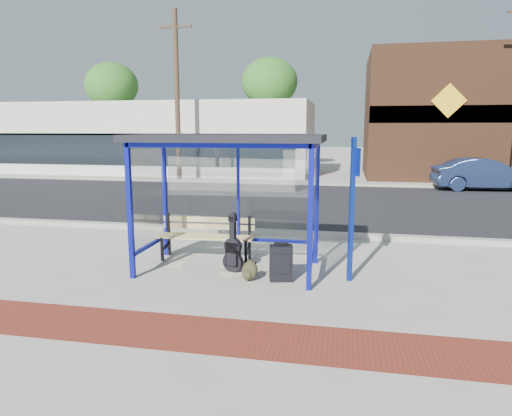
% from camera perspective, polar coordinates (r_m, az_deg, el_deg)
% --- Properties ---
extents(ground, '(120.00, 120.00, 0.00)m').
position_cam_1_polar(ground, '(8.33, -3.39, -7.74)').
color(ground, '#B2ADA0').
rests_on(ground, ground).
extents(brick_paver_strip, '(60.00, 1.00, 0.01)m').
position_cam_1_polar(brick_paver_strip, '(6.01, -9.87, -14.95)').
color(brick_paver_strip, maroon).
rests_on(brick_paver_strip, ground).
extents(curb_near, '(60.00, 0.25, 0.12)m').
position_cam_1_polar(curb_near, '(11.04, 0.41, -3.00)').
color(curb_near, gray).
rests_on(curb_near, ground).
extents(street_asphalt, '(60.00, 10.00, 0.00)m').
position_cam_1_polar(street_asphalt, '(16.00, 3.85, 0.78)').
color(street_asphalt, black).
rests_on(street_asphalt, ground).
extents(curb_far, '(60.00, 0.25, 0.12)m').
position_cam_1_polar(curb_far, '(21.02, 5.67, 3.07)').
color(curb_far, gray).
rests_on(curb_far, ground).
extents(far_sidewalk, '(60.00, 4.00, 0.01)m').
position_cam_1_polar(far_sidewalk, '(22.90, 6.14, 3.47)').
color(far_sidewalk, '#B2ADA0').
rests_on(far_sidewalk, ground).
extents(bus_shelter, '(3.30, 1.80, 2.42)m').
position_cam_1_polar(bus_shelter, '(8.02, -3.41, 6.67)').
color(bus_shelter, '#0D1499').
rests_on(bus_shelter, ground).
extents(storefront_white, '(18.00, 6.04, 4.00)m').
position_cam_1_polar(storefront_white, '(27.94, -12.12, 8.55)').
color(storefront_white, silver).
rests_on(storefront_white, ground).
extents(storefront_brown, '(10.00, 7.08, 6.40)m').
position_cam_1_polar(storefront_brown, '(26.85, 24.55, 10.42)').
color(storefront_brown, '#59331E').
rests_on(storefront_brown, ground).
extents(tree_left, '(3.60, 3.60, 7.03)m').
position_cam_1_polar(tree_left, '(33.86, -17.60, 14.35)').
color(tree_left, '#4C3826').
rests_on(tree_left, ground).
extents(tree_mid, '(3.60, 3.60, 7.03)m').
position_cam_1_polar(tree_mid, '(30.24, 1.71, 15.39)').
color(tree_mid, '#4C3826').
rests_on(tree_mid, ground).
extents(utility_pole_west, '(1.60, 0.24, 8.00)m').
position_cam_1_polar(utility_pole_west, '(22.61, -9.84, 13.72)').
color(utility_pole_west, '#4C3826').
rests_on(utility_pole_west, ground).
extents(bench, '(1.86, 0.52, 0.87)m').
position_cam_1_polar(bench, '(8.93, -6.18, -3.29)').
color(bench, black).
rests_on(bench, ground).
extents(guitar_bag, '(0.38, 0.19, 1.01)m').
position_cam_1_polar(guitar_bag, '(8.11, -2.90, -5.49)').
color(guitar_bag, black).
rests_on(guitar_bag, ground).
extents(suitcase, '(0.42, 0.32, 0.66)m').
position_cam_1_polar(suitcase, '(7.68, 3.13, -6.88)').
color(suitcase, black).
rests_on(suitcase, ground).
extents(backpack, '(0.32, 0.30, 0.34)m').
position_cam_1_polar(backpack, '(7.72, -0.84, -7.91)').
color(backpack, '#292716').
rests_on(backpack, ground).
extents(sign_post, '(0.16, 0.28, 2.39)m').
position_cam_1_polar(sign_post, '(7.60, 11.96, 0.78)').
color(sign_post, navy).
rests_on(sign_post, ground).
extents(newspaper_a, '(0.33, 0.39, 0.01)m').
position_cam_1_polar(newspaper_a, '(8.75, -9.86, -6.98)').
color(newspaper_a, white).
rests_on(newspaper_a, ground).
extents(newspaper_b, '(0.47, 0.47, 0.01)m').
position_cam_1_polar(newspaper_b, '(8.13, -2.86, -8.15)').
color(newspaper_b, white).
rests_on(newspaper_b, ground).
extents(newspaper_c, '(0.38, 0.30, 0.01)m').
position_cam_1_polar(newspaper_c, '(8.52, -3.09, -7.31)').
color(newspaper_c, white).
rests_on(newspaper_c, ground).
extents(parked_car, '(4.16, 1.75, 1.34)m').
position_cam_1_polar(parked_car, '(21.22, 26.63, 3.79)').
color(parked_car, '#1A284B').
rests_on(parked_car, ground).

